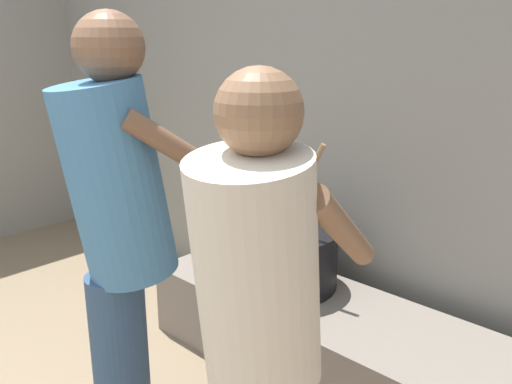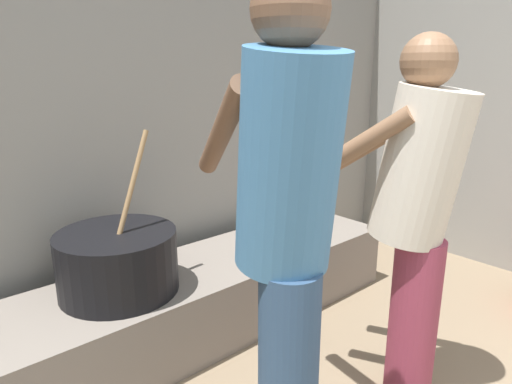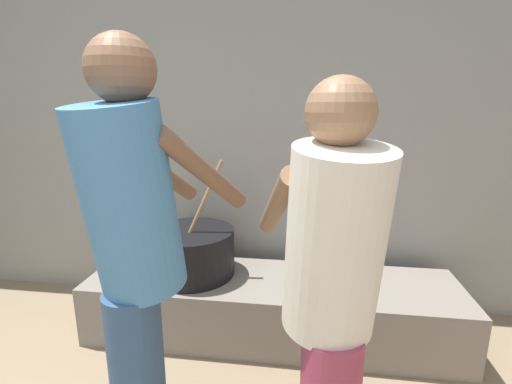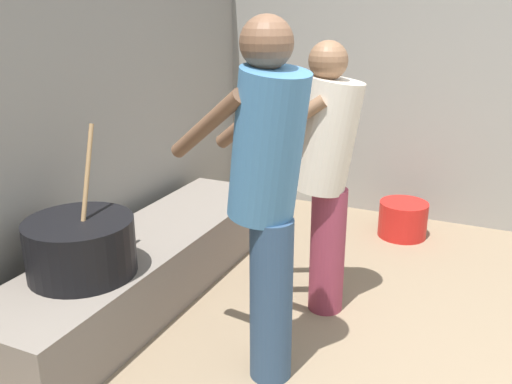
{
  "view_description": "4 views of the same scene",
  "coord_description": "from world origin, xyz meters",
  "views": [
    {
      "loc": [
        1.73,
        0.2,
        1.6
      ],
      "look_at": [
        0.3,
        1.69,
        0.99
      ],
      "focal_mm": 37.77,
      "sensor_mm": 36.0,
      "label": 1
    },
    {
      "loc": [
        -0.71,
        0.2,
        1.41
      ],
      "look_at": [
        0.55,
        1.63,
        0.88
      ],
      "focal_mm": 31.74,
      "sensor_mm": 36.0,
      "label": 2
    },
    {
      "loc": [
        0.81,
        0.0,
        1.45
      ],
      "look_at": [
        0.6,
        1.52,
        1.08
      ],
      "focal_mm": 25.34,
      "sensor_mm": 36.0,
      "label": 3
    },
    {
      "loc": [
        -1.88,
        0.2,
        1.72
      ],
      "look_at": [
        0.45,
        1.27,
        0.84
      ],
      "focal_mm": 38.96,
      "sensor_mm": 36.0,
      "label": 4
    }
  ],
  "objects": [
    {
      "name": "cook_in_cream_shirt",
      "position": [
        0.91,
        1.07,
        0.87
      ],
      "size": [
        0.48,
        0.71,
        1.54
      ],
      "color": "#8C3347",
      "rests_on": "ground_plane"
    },
    {
      "name": "cook_in_blue_shirt",
      "position": [
        0.23,
        1.12,
        0.96
      ],
      "size": [
        0.56,
        0.76,
        1.67
      ],
      "color": "navy",
      "rests_on": "ground_plane"
    },
    {
      "name": "cooking_pot_main",
      "position": [
        0.1,
        2.1,
        0.53
      ],
      "size": [
        0.55,
        0.55,
        0.75
      ],
      "color": "black",
      "rests_on": "hearth_ledge"
    },
    {
      "name": "block_enclosure_rear",
      "position": [
        0.0,
        2.6,
        1.14
      ],
      "size": [
        5.66,
        0.2,
        2.29
      ],
      "primitive_type": "cube",
      "color": "gray",
      "rests_on": "ground_plane"
    },
    {
      "name": "hearth_ledge",
      "position": [
        0.62,
        2.08,
        0.19
      ],
      "size": [
        2.32,
        0.6,
        0.38
      ],
      "primitive_type": "cube",
      "color": "slate",
      "rests_on": "ground_plane"
    }
  ]
}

